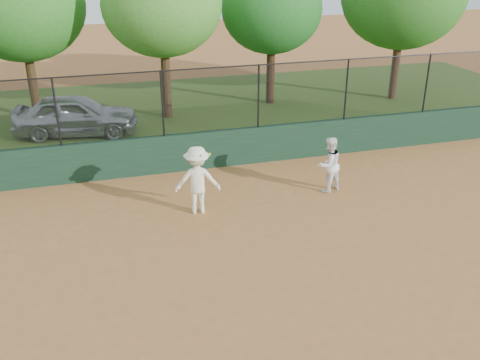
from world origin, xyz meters
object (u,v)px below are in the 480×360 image
object	(u,v)px
parked_car	(76,115)
tree_3	(272,9)
tree_2	(162,5)
player_second	(329,165)
tree_1	(20,6)
player_main	(197,180)

from	to	relation	value
parked_car	tree_3	world-z (taller)	tree_3
tree_2	player_second	bearing A→B (deg)	-68.41
parked_car	tree_3	distance (m)	9.15
parked_car	tree_3	xyz separation A→B (m)	(8.30, 2.07, 3.24)
tree_1	tree_2	distance (m)	5.35
tree_2	player_main	bearing A→B (deg)	-93.81
player_second	player_main	world-z (taller)	player_main
parked_car	player_second	world-z (taller)	player_second
tree_1	tree_3	world-z (taller)	tree_1
tree_1	tree_2	bearing A→B (deg)	-15.85
tree_1	parked_car	bearing A→B (deg)	-59.94
player_main	tree_3	distance (m)	11.24
parked_car	tree_1	bearing A→B (deg)	39.86
player_second	tree_2	size ratio (longest dim) A/B	0.25
tree_1	tree_3	xyz separation A→B (m)	(9.85, -0.61, -0.36)
tree_3	player_second	bearing A→B (deg)	-98.79
player_main	tree_2	world-z (taller)	tree_2
player_second	parked_car	bearing A→B (deg)	-64.88
tree_1	tree_3	distance (m)	9.88
tree_1	player_second	bearing A→B (deg)	-49.21
player_second	player_main	bearing A→B (deg)	-15.03
tree_1	tree_3	size ratio (longest dim) A/B	1.10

